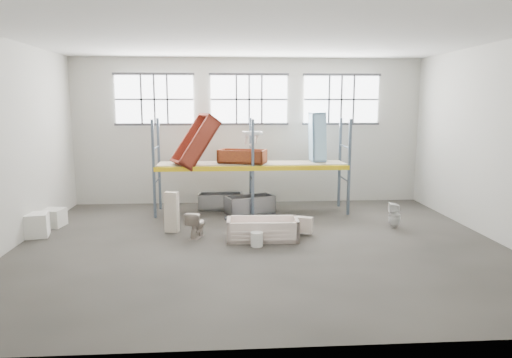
{
  "coord_description": "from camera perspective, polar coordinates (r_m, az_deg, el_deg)",
  "views": [
    {
      "loc": [
        -0.87,
        -11.16,
        3.48
      ],
      "look_at": [
        0.0,
        1.5,
        1.4
      ],
      "focal_mm": 32.64,
      "sensor_mm": 36.0,
      "label": 1
    }
  ],
  "objects": [
    {
      "name": "shelf_deck",
      "position": [
        14.81,
        -0.53,
        1.93
      ],
      "size": [
        5.9,
        1.1,
        0.03
      ],
      "primitive_type": "cube",
      "color": "gray",
      "rests_on": "floor"
    },
    {
      "name": "steel_tub_left",
      "position": [
        15.47,
        -4.35,
        -2.73
      ],
      "size": [
        1.45,
        0.7,
        0.53
      ],
      "primitive_type": null,
      "rotation": [
        0.0,
        0.0,
        -0.02
      ],
      "color": "#9EA1A7",
      "rests_on": "floor"
    },
    {
      "name": "rack_upright_ra",
      "position": [
        14.72,
        11.35,
        1.39
      ],
      "size": [
        0.08,
        0.08,
        3.0
      ],
      "primitive_type": "cube",
      "color": "slate",
      "rests_on": "floor"
    },
    {
      "name": "rack_upright_la",
      "position": [
        14.36,
        -12.43,
        1.16
      ],
      "size": [
        0.08,
        0.08,
        3.0
      ],
      "primitive_type": "cube",
      "color": "slate",
      "rests_on": "floor"
    },
    {
      "name": "toilet_white",
      "position": [
        13.7,
        16.62,
        -4.26
      ],
      "size": [
        0.38,
        0.37,
        0.71
      ],
      "primitive_type": "imported",
      "rotation": [
        0.0,
        0.0,
        -1.73
      ],
      "color": "white",
      "rests_on": "floor"
    },
    {
      "name": "rack_upright_lb",
      "position": [
        15.54,
        -11.79,
        1.79
      ],
      "size": [
        0.08,
        0.08,
        3.0
      ],
      "primitive_type": "cube",
      "color": "slate",
      "rests_on": "floor"
    },
    {
      "name": "window_left",
      "position": [
        16.27,
        -12.34,
        9.52
      ],
      "size": [
        2.6,
        0.04,
        1.6
      ],
      "primitive_type": "cube",
      "color": "white",
      "rests_on": "wall_back"
    },
    {
      "name": "toilet_beige",
      "position": [
        12.3,
        -7.33,
        -5.52
      ],
      "size": [
        0.59,
        0.78,
        0.7
      ],
      "primitive_type": "imported",
      "rotation": [
        0.0,
        0.0,
        2.81
      ],
      "color": "beige",
      "rests_on": "floor"
    },
    {
      "name": "bucket",
      "position": [
        11.49,
        0.1,
        -7.39
      ],
      "size": [
        0.34,
        0.34,
        0.36
      ],
      "primitive_type": "cylinder",
      "rotation": [
        0.0,
        0.0,
        0.12
      ],
      "color": "white",
      "rests_on": "floor"
    },
    {
      "name": "wall_back",
      "position": [
        16.26,
        -0.86,
        5.85
      ],
      "size": [
        12.0,
        0.1,
        5.0
      ],
      "primitive_type": "cube",
      "color": "#B9B8AB",
      "rests_on": "ground"
    },
    {
      "name": "window_mid",
      "position": [
        16.13,
        -0.85,
        9.73
      ],
      "size": [
        2.6,
        0.04,
        1.6
      ],
      "primitive_type": "cube",
      "color": "white",
      "rests_on": "wall_back"
    },
    {
      "name": "cistern_spare",
      "position": [
        12.49,
        5.93,
        -5.59
      ],
      "size": [
        0.48,
        0.37,
        0.41
      ],
      "primitive_type": "cube",
      "rotation": [
        0.0,
        0.0,
        -0.42
      ],
      "color": "beige",
      "rests_on": "bathtub_beige"
    },
    {
      "name": "ceiling",
      "position": [
        11.31,
        0.55,
        17.29
      ],
      "size": [
        12.0,
        10.0,
        0.1
      ],
      "primitive_type": "cube",
      "color": "silver",
      "rests_on": "ground"
    },
    {
      "name": "rust_tub_tilted",
      "position": [
        14.58,
        -7.42,
        4.57
      ],
      "size": [
        1.65,
        1.36,
        1.74
      ],
      "primitive_type": null,
      "rotation": [
        0.0,
        -0.96,
        0.43
      ],
      "color": "maroon",
      "rests_on": "shelf_deck"
    },
    {
      "name": "bathtub_beige",
      "position": [
        12.03,
        0.81,
        -6.17
      ],
      "size": [
        1.86,
        0.93,
        0.54
      ],
      "primitive_type": null,
      "rotation": [
        0.0,
        0.0,
        -0.04
      ],
      "color": "white",
      "rests_on": "floor"
    },
    {
      "name": "cistern_tall",
      "position": [
        12.86,
        -10.29,
        -4.01
      ],
      "size": [
        0.4,
        0.31,
        1.1
      ],
      "primitive_type": "cube",
      "rotation": [
        0.0,
        0.0,
        -0.24
      ],
      "color": "beige",
      "rests_on": "floor"
    },
    {
      "name": "carton_far",
      "position": [
        14.5,
        -23.66,
        -4.36
      ],
      "size": [
        0.69,
        0.69,
        0.5
      ],
      "primitive_type": "cube",
      "rotation": [
        0.0,
        0.0,
        -0.16
      ],
      "color": "silver",
      "rests_on": "floor"
    },
    {
      "name": "wall_left",
      "position": [
        12.34,
        -28.79,
        3.61
      ],
      "size": [
        0.1,
        10.0,
        5.0
      ],
      "primitive_type": "cube",
      "color": "#B7B6A9",
      "rests_on": "ground"
    },
    {
      "name": "steel_tub_right",
      "position": [
        14.86,
        -0.77,
        -3.14
      ],
      "size": [
        1.66,
        1.17,
        0.55
      ],
      "primitive_type": null,
      "rotation": [
        0.0,
        0.0,
        0.34
      ],
      "color": "#B0B1B8",
      "rests_on": "floor"
    },
    {
      "name": "rack_beam_back",
      "position": [
        15.41,
        -0.66,
        1.92
      ],
      "size": [
        6.0,
        0.1,
        0.14
      ],
      "primitive_type": "cube",
      "color": "yellow",
      "rests_on": "floor"
    },
    {
      "name": "rack_upright_rb",
      "position": [
        15.87,
        10.22,
        1.99
      ],
      "size": [
        0.08,
        0.08,
        3.0
      ],
      "primitive_type": "cube",
      "color": "slate",
      "rests_on": "floor"
    },
    {
      "name": "floor",
      "position": [
        11.74,
        0.51,
        -8.19
      ],
      "size": [
        12.0,
        10.0,
        0.1
      ],
      "primitive_type": "cube",
      "color": "#4E4942",
      "rests_on": "ground"
    },
    {
      "name": "sink_in_tub",
      "position": [
        12.42,
        2.49,
        -6.21
      ],
      "size": [
        0.44,
        0.44,
        0.14
      ],
      "primitive_type": "imported",
      "rotation": [
        0.0,
        0.0,
        -0.09
      ],
      "color": "silver",
      "rests_on": "bathtub_beige"
    },
    {
      "name": "sink_on_shelf",
      "position": [
        14.53,
        -0.45,
        3.84
      ],
      "size": [
        0.73,
        0.62,
        0.56
      ],
      "primitive_type": "imported",
      "rotation": [
        0.0,
        0.0,
        0.23
      ],
      "color": "silver",
      "rests_on": "rust_tub_flat"
    },
    {
      "name": "rust_tub_flat",
      "position": [
        14.68,
        -1.69,
        2.81
      ],
      "size": [
        1.61,
        1.12,
        0.41
      ],
      "primitive_type": null,
      "rotation": [
        0.0,
        0.0,
        -0.33
      ],
      "color": "#904217",
      "rests_on": "shelf_deck"
    },
    {
      "name": "wet_patch",
      "position": [
        14.32,
        -0.33,
        -4.75
      ],
      "size": [
        1.8,
        1.8,
        0.0
      ],
      "primitive_type": "cylinder",
      "color": "black",
      "rests_on": "floor"
    },
    {
      "name": "blue_tub_upright",
      "position": [
        15.24,
        7.52,
        5.14
      ],
      "size": [
        0.5,
        0.74,
        1.58
      ],
      "primitive_type": null,
      "rotation": [
        0.0,
        1.54,
        0.01
      ],
      "color": "#96C9F1",
      "rests_on": "shelf_deck"
    },
    {
      "name": "window_right",
      "position": [
        16.61,
        10.4,
        9.57
      ],
      "size": [
        2.6,
        0.04,
        1.6
      ],
      "primitive_type": "cube",
      "color": "white",
      "rests_on": "wall_back"
    },
    {
      "name": "carton_near",
      "position": [
        13.58,
        -25.62,
        -5.12
      ],
      "size": [
        0.84,
        0.76,
        0.62
      ],
      "primitive_type": "cube",
      "rotation": [
        0.0,
        0.0,
        0.22
      ],
      "color": "white",
      "rests_on": "floor"
    },
    {
      "name": "rack_beam_front",
      "position": [
        14.23,
        -0.39,
        1.31
      ],
      "size": [
        6.0,
        0.1,
        0.14
      ],
      "primitive_type": "cube",
      "color": "yellow",
      "rests_on": "floor"
    },
    {
      "name": "rack_upright_mb",
      "position": [
        15.41,
        -0.66,
        1.92
      ],
      "size": [
        0.08,
        0.08,
        3.0
      ],
      "primitive_type": "cube",
      "color": "slate",
      "rests_on": "floor"
    },
    {
      "name": "wall_front",
      "position": [
        6.25,
        4.13,
        0.27
      ],
      "size": [
        12.0,
        0.1,
        5.0
      ],
      "primitive_type": "cube",
      "color": "#BBBAAE",
      "rests_on": "ground"
    },
    {
      "name": "wall_right",
      "position": [
        13.17,
        27.85,
        3.97
      ],
      "size": [
        0.1,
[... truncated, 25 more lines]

